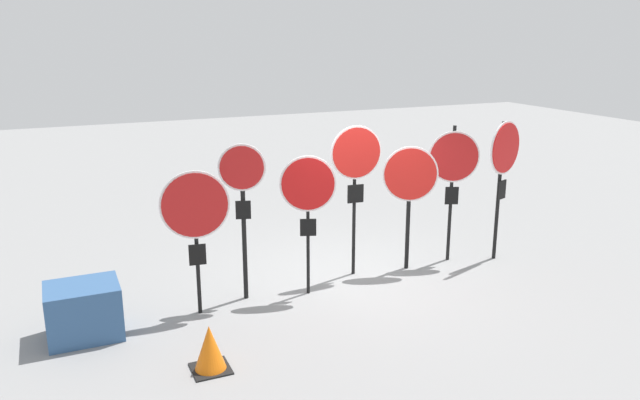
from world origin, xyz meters
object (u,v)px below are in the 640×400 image
(stop_sign_0, at_px, (195,212))
(stop_sign_6, at_px, (504,158))
(stop_sign_5, at_px, (453,165))
(stop_sign_1, at_px, (243,189))
(storage_crate, at_px, (84,311))
(stop_sign_2, at_px, (308,192))
(stop_sign_4, at_px, (410,182))
(traffic_cone_0, at_px, (210,348))
(stop_sign_3, at_px, (356,164))

(stop_sign_0, distance_m, stop_sign_6, 5.35)
(stop_sign_6, bearing_deg, stop_sign_5, 140.94)
(stop_sign_1, distance_m, storage_crate, 2.69)
(stop_sign_2, bearing_deg, stop_sign_5, 26.54)
(stop_sign_4, height_order, stop_sign_5, stop_sign_5)
(stop_sign_4, bearing_deg, storage_crate, -152.95)
(stop_sign_1, bearing_deg, stop_sign_2, 4.68)
(stop_sign_4, bearing_deg, stop_sign_2, -148.36)
(stop_sign_1, xyz_separation_m, stop_sign_5, (3.75, 0.14, -0.01))
(stop_sign_4, relative_size, traffic_cone_0, 3.71)
(stop_sign_1, height_order, traffic_cone_0, stop_sign_1)
(stop_sign_4, distance_m, stop_sign_6, 1.76)
(stop_sign_4, xyz_separation_m, stop_sign_5, (0.89, 0.06, 0.19))
(stop_sign_1, bearing_deg, stop_sign_4, 19.14)
(stop_sign_1, height_order, stop_sign_4, stop_sign_1)
(storage_crate, bearing_deg, stop_sign_3, 6.62)
(stop_sign_2, height_order, traffic_cone_0, stop_sign_2)
(storage_crate, bearing_deg, stop_sign_1, 6.91)
(stop_sign_0, xyz_separation_m, stop_sign_2, (1.69, 0.02, 0.10))
(stop_sign_1, distance_m, stop_sign_2, 0.96)
(stop_sign_3, relative_size, traffic_cone_0, 4.37)
(stop_sign_5, height_order, storage_crate, stop_sign_5)
(stop_sign_4, bearing_deg, stop_sign_6, 15.99)
(stop_sign_5, distance_m, stop_sign_6, 0.88)
(stop_sign_2, bearing_deg, stop_sign_3, 42.49)
(stop_sign_2, distance_m, stop_sign_5, 2.84)
(stop_sign_0, bearing_deg, stop_sign_6, 8.55)
(stop_sign_0, xyz_separation_m, storage_crate, (-1.55, -0.04, -1.16))
(stop_sign_2, xyz_separation_m, stop_sign_6, (3.65, 0.07, 0.19))
(stop_sign_2, xyz_separation_m, stop_sign_4, (1.93, 0.29, -0.10))
(stop_sign_0, distance_m, stop_sign_5, 4.53)
(stop_sign_3, bearing_deg, storage_crate, -168.41)
(stop_sign_2, relative_size, stop_sign_5, 0.91)
(stop_sign_4, bearing_deg, stop_sign_1, -155.37)
(stop_sign_0, height_order, traffic_cone_0, stop_sign_0)
(stop_sign_2, bearing_deg, stop_sign_4, 27.96)
(storage_crate, bearing_deg, traffic_cone_0, -49.13)
(stop_sign_2, xyz_separation_m, stop_sign_3, (1.01, 0.43, 0.26))
(stop_sign_6, bearing_deg, stop_sign_2, 160.49)
(stop_sign_5, bearing_deg, stop_sign_3, -160.32)
(stop_sign_0, distance_m, stop_sign_4, 3.63)
(stop_sign_3, relative_size, stop_sign_5, 1.04)
(stop_sign_3, distance_m, traffic_cone_0, 3.90)
(stop_sign_2, bearing_deg, stop_sign_6, 20.61)
(stop_sign_1, relative_size, stop_sign_6, 0.97)
(stop_sign_3, bearing_deg, stop_sign_2, -152.00)
(storage_crate, bearing_deg, stop_sign_2, 1.14)
(traffic_cone_0, distance_m, storage_crate, 1.99)
(stop_sign_1, height_order, stop_sign_2, stop_sign_1)
(stop_sign_5, bearing_deg, stop_sign_6, 3.72)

